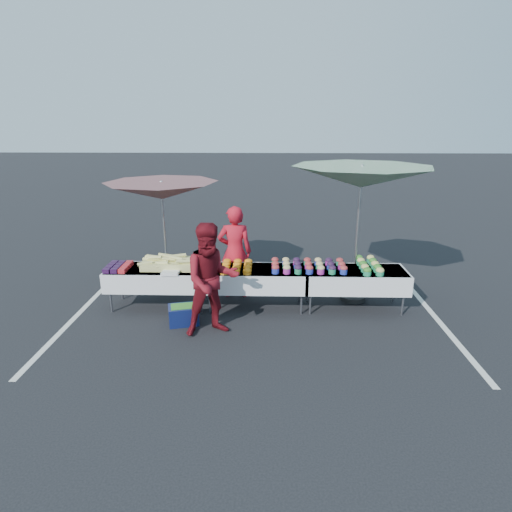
{
  "coord_description": "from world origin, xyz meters",
  "views": [
    {
      "loc": [
        0.2,
        -7.34,
        3.33
      ],
      "look_at": [
        0.0,
        0.0,
        1.0
      ],
      "focal_mm": 30.0,
      "sensor_mm": 36.0,
      "label": 1
    }
  ],
  "objects_px": {
    "vendor": "(235,252)",
    "storage_bin": "(184,314)",
    "customer": "(212,280)",
    "umbrella_right": "(361,178)",
    "table_right": "(355,279)",
    "umbrella_left": "(162,191)",
    "table_center": "(256,278)",
    "table_left": "(159,277)"
  },
  "relations": [
    {
      "from": "vendor",
      "to": "storage_bin",
      "type": "distance_m",
      "value": 1.67
    },
    {
      "from": "customer",
      "to": "storage_bin",
      "type": "bearing_deg",
      "value": 130.79
    },
    {
      "from": "vendor",
      "to": "umbrella_right",
      "type": "bearing_deg",
      "value": 173.8
    },
    {
      "from": "customer",
      "to": "umbrella_right",
      "type": "xyz_separation_m",
      "value": [
        2.55,
        1.43,
        1.43
      ]
    },
    {
      "from": "table_right",
      "to": "umbrella_left",
      "type": "xyz_separation_m",
      "value": [
        -3.63,
        0.8,
        1.45
      ]
    },
    {
      "from": "table_center",
      "to": "customer",
      "type": "xyz_separation_m",
      "value": [
        -0.68,
        -1.03,
        0.34
      ]
    },
    {
      "from": "customer",
      "to": "table_right",
      "type": "bearing_deg",
      "value": 3.32
    },
    {
      "from": "table_center",
      "to": "storage_bin",
      "type": "height_order",
      "value": "table_center"
    },
    {
      "from": "vendor",
      "to": "umbrella_right",
      "type": "height_order",
      "value": "umbrella_right"
    },
    {
      "from": "table_center",
      "to": "storage_bin",
      "type": "xyz_separation_m",
      "value": [
        -1.22,
        -0.71,
        -0.41
      ]
    },
    {
      "from": "table_center",
      "to": "table_right",
      "type": "bearing_deg",
      "value": 0.0
    },
    {
      "from": "table_center",
      "to": "umbrella_right",
      "type": "height_order",
      "value": "umbrella_right"
    },
    {
      "from": "table_center",
      "to": "umbrella_left",
      "type": "bearing_deg",
      "value": 156.44
    },
    {
      "from": "storage_bin",
      "to": "table_right",
      "type": "bearing_deg",
      "value": -0.99
    },
    {
      "from": "umbrella_left",
      "to": "table_center",
      "type": "bearing_deg",
      "value": -23.56
    },
    {
      "from": "vendor",
      "to": "umbrella_left",
      "type": "relative_size",
      "value": 0.7
    },
    {
      "from": "umbrella_left",
      "to": "table_right",
      "type": "bearing_deg",
      "value": -12.41
    },
    {
      "from": "table_left",
      "to": "table_right",
      "type": "xyz_separation_m",
      "value": [
        3.6,
        0.0,
        0.0
      ]
    },
    {
      "from": "table_center",
      "to": "storage_bin",
      "type": "distance_m",
      "value": 1.47
    },
    {
      "from": "table_right",
      "to": "vendor",
      "type": "height_order",
      "value": "vendor"
    },
    {
      "from": "umbrella_right",
      "to": "storage_bin",
      "type": "bearing_deg",
      "value": -160.21
    },
    {
      "from": "umbrella_right",
      "to": "storage_bin",
      "type": "relative_size",
      "value": 4.74
    },
    {
      "from": "table_right",
      "to": "umbrella_right",
      "type": "relative_size",
      "value": 0.68
    },
    {
      "from": "table_center",
      "to": "table_right",
      "type": "xyz_separation_m",
      "value": [
        1.8,
        0.0,
        0.0
      ]
    },
    {
      "from": "table_right",
      "to": "storage_bin",
      "type": "bearing_deg",
      "value": -166.7
    },
    {
      "from": "table_left",
      "to": "vendor",
      "type": "bearing_deg",
      "value": 21.81
    },
    {
      "from": "umbrella_left",
      "to": "vendor",
      "type": "bearing_deg",
      "value": -10.06
    },
    {
      "from": "table_right",
      "to": "customer",
      "type": "height_order",
      "value": "customer"
    },
    {
      "from": "umbrella_left",
      "to": "umbrella_right",
      "type": "bearing_deg",
      "value": -6.16
    },
    {
      "from": "table_left",
      "to": "vendor",
      "type": "height_order",
      "value": "vendor"
    },
    {
      "from": "table_left",
      "to": "umbrella_left",
      "type": "bearing_deg",
      "value": 92.47
    },
    {
      "from": "customer",
      "to": "table_left",
      "type": "bearing_deg",
      "value": 118.27
    },
    {
      "from": "table_left",
      "to": "umbrella_left",
      "type": "xyz_separation_m",
      "value": [
        -0.03,
        0.8,
        1.45
      ]
    },
    {
      "from": "table_left",
      "to": "umbrella_right",
      "type": "relative_size",
      "value": 0.68
    },
    {
      "from": "umbrella_left",
      "to": "umbrella_right",
      "type": "height_order",
      "value": "umbrella_right"
    },
    {
      "from": "table_left",
      "to": "umbrella_right",
      "type": "xyz_separation_m",
      "value": [
        3.67,
        0.4,
        1.77
      ]
    },
    {
      "from": "vendor",
      "to": "table_center",
      "type": "bearing_deg",
      "value": 125.26
    },
    {
      "from": "table_left",
      "to": "umbrella_right",
      "type": "bearing_deg",
      "value": 6.21
    },
    {
      "from": "table_right",
      "to": "umbrella_left",
      "type": "distance_m",
      "value": 3.99
    },
    {
      "from": "customer",
      "to": "umbrella_right",
      "type": "height_order",
      "value": "umbrella_right"
    },
    {
      "from": "table_right",
      "to": "storage_bin",
      "type": "xyz_separation_m",
      "value": [
        -3.02,
        -0.71,
        -0.41
      ]
    },
    {
      "from": "umbrella_right",
      "to": "customer",
      "type": "bearing_deg",
      "value": -150.75
    }
  ]
}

